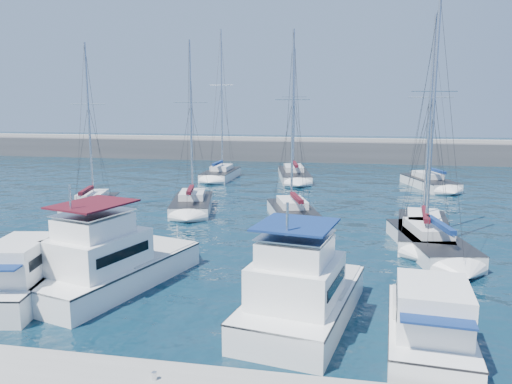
% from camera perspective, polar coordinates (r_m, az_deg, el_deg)
% --- Properties ---
extents(ground, '(220.00, 220.00, 0.00)m').
position_cam_1_polar(ground, '(25.96, -2.23, -9.45)').
color(ground, black).
rests_on(ground, ground).
extents(breakwater, '(160.00, 6.00, 4.45)m').
position_cam_1_polar(breakwater, '(76.41, 6.48, 4.40)').
color(breakwater, '#424244').
rests_on(breakwater, ground).
extents(dock_cleat_centre, '(0.16, 0.16, 0.25)m').
position_cam_1_polar(dock_cleat_centre, '(16.09, -11.55, -19.89)').
color(dock_cleat_centre, silver).
rests_on(dock_cleat_centre, dock).
extents(motor_yacht_port_outer, '(3.72, 7.64, 3.20)m').
position_cam_1_polar(motor_yacht_port_outer, '(25.06, -24.60, -8.86)').
color(motor_yacht_port_outer, silver).
rests_on(motor_yacht_port_outer, ground).
extents(motor_yacht_port_inner, '(5.93, 9.71, 4.69)m').
position_cam_1_polar(motor_yacht_port_inner, '(24.86, -16.32, -8.02)').
color(motor_yacht_port_inner, white).
rests_on(motor_yacht_port_inner, ground).
extents(motor_yacht_stbd_inner, '(5.04, 8.44, 4.69)m').
position_cam_1_polar(motor_yacht_stbd_inner, '(20.36, 5.12, -11.76)').
color(motor_yacht_stbd_inner, white).
rests_on(motor_yacht_stbd_inner, ground).
extents(motor_yacht_stbd_outer, '(3.28, 6.59, 3.20)m').
position_cam_1_polar(motor_yacht_stbd_outer, '(18.95, 19.22, -14.68)').
color(motor_yacht_stbd_outer, white).
rests_on(motor_yacht_stbd_outer, ground).
extents(sailboat_mid_a, '(4.62, 7.58, 13.68)m').
position_cam_1_polar(sailboat_mid_a, '(42.49, -18.28, -1.44)').
color(sailboat_mid_a, white).
rests_on(sailboat_mid_a, ground).
extents(sailboat_mid_b, '(4.61, 7.79, 13.93)m').
position_cam_1_polar(sailboat_mid_b, '(41.05, -7.32, -1.40)').
color(sailboat_mid_b, silver).
rests_on(sailboat_mid_b, ground).
extents(sailboat_mid_c, '(5.06, 8.05, 14.27)m').
position_cam_1_polar(sailboat_mid_c, '(37.57, 4.25, -2.42)').
color(sailboat_mid_c, white).
rests_on(sailboat_mid_c, ground).
extents(sailboat_mid_d, '(4.02, 9.35, 14.46)m').
position_cam_1_polar(sailboat_mid_d, '(34.23, 18.58, -4.23)').
color(sailboat_mid_d, white).
rests_on(sailboat_mid_d, ground).
extents(sailboat_mid_e, '(4.61, 8.96, 15.00)m').
position_cam_1_polar(sailboat_mid_e, '(31.59, 19.25, -5.44)').
color(sailboat_mid_e, silver).
rests_on(sailboat_mid_e, ground).
extents(sailboat_back_a, '(3.20, 7.63, 17.12)m').
position_cam_1_polar(sailboat_back_a, '(57.89, -4.05, 2.09)').
color(sailboat_back_a, white).
rests_on(sailboat_back_a, ground).
extents(sailboat_back_b, '(4.98, 10.08, 14.95)m').
position_cam_1_polar(sailboat_back_b, '(57.41, 4.35, 1.96)').
color(sailboat_back_b, silver).
rests_on(sailboat_back_b, ground).
extents(sailboat_back_c, '(5.34, 8.50, 15.84)m').
position_cam_1_polar(sailboat_back_c, '(54.79, 19.18, 1.05)').
color(sailboat_back_c, silver).
rests_on(sailboat_back_c, ground).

